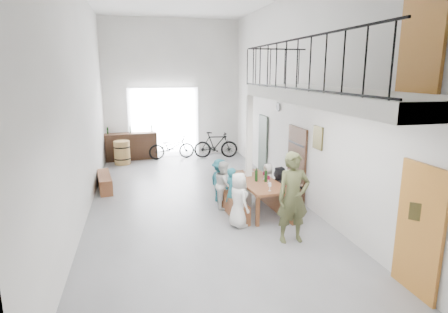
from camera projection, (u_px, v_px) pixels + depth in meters
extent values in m
plane|color=slate|center=(197.00, 203.00, 10.05)|extent=(12.00, 12.00, 0.00)
plane|color=white|center=(173.00, 89.00, 15.14)|extent=(5.50, 0.00, 5.50)
plane|color=white|center=(287.00, 142.00, 3.74)|extent=(5.50, 0.00, 5.50)
plane|color=white|center=(80.00, 101.00, 8.84)|extent=(0.00, 12.00, 12.00)
plane|color=white|center=(296.00, 98.00, 10.05)|extent=(0.00, 12.00, 12.00)
cube|color=white|center=(164.00, 123.00, 15.30)|extent=(2.80, 0.08, 2.80)
cube|color=#A36522|center=(419.00, 230.00, 5.76)|extent=(0.06, 0.95, 2.10)
cube|color=#3D2415|center=(297.00, 164.00, 10.14)|extent=(0.06, 1.10, 2.00)
cube|color=#2E382F|center=(263.00, 145.00, 12.80)|extent=(0.06, 0.80, 2.00)
cube|color=#A36522|center=(423.00, 25.00, 5.47)|extent=(0.06, 0.90, 1.95)
cube|color=#443C1B|center=(318.00, 138.00, 8.90)|extent=(0.04, 0.45, 0.55)
cylinder|color=white|center=(278.00, 107.00, 11.26)|extent=(0.04, 0.28, 0.28)
cube|color=white|center=(331.00, 96.00, 6.79)|extent=(1.50, 5.60, 0.25)
cube|color=black|center=(296.00, 39.00, 6.41)|extent=(0.03, 5.60, 0.03)
cube|color=black|center=(294.00, 88.00, 6.60)|extent=(0.03, 5.60, 0.03)
cube|color=black|center=(277.00, 49.00, 9.21)|extent=(1.50, 0.03, 0.03)
cube|color=white|center=(249.00, 151.00, 9.59)|extent=(0.14, 0.14, 2.88)
cube|color=brown|center=(257.00, 182.00, 9.32)|extent=(1.05, 2.22, 0.06)
cube|color=brown|center=(258.00, 211.00, 8.44)|extent=(0.08, 0.08, 0.73)
cube|color=brown|center=(287.00, 208.00, 8.65)|extent=(0.08, 0.08, 0.73)
cube|color=brown|center=(231.00, 187.00, 10.17)|extent=(0.08, 0.08, 0.73)
cube|color=brown|center=(257.00, 185.00, 10.38)|extent=(0.08, 0.08, 0.73)
cube|color=brown|center=(232.00, 204.00, 9.33)|extent=(0.38, 1.93, 0.44)
cube|color=brown|center=(278.00, 201.00, 9.47)|extent=(0.42, 2.03, 0.46)
cylinder|color=black|center=(256.00, 174.00, 9.22)|extent=(0.07, 0.07, 0.35)
cylinder|color=black|center=(266.00, 175.00, 9.17)|extent=(0.07, 0.07, 0.35)
cylinder|color=black|center=(250.00, 168.00, 9.77)|extent=(0.07, 0.07, 0.35)
cube|color=brown|center=(105.00, 182.00, 11.17)|extent=(0.57, 1.63, 0.45)
cylinder|color=#9C7D46|center=(122.00, 153.00, 14.14)|extent=(0.59, 0.59, 0.89)
cylinder|color=black|center=(122.00, 158.00, 14.19)|extent=(0.61, 0.61, 0.05)
cylinder|color=black|center=(122.00, 147.00, 14.09)|extent=(0.61, 0.61, 0.05)
cube|color=#3D2415|center=(131.00, 146.00, 14.92)|extent=(2.06, 0.78, 1.06)
cylinder|color=black|center=(108.00, 131.00, 14.50)|extent=(0.06, 0.06, 0.28)
cylinder|color=black|center=(130.00, 130.00, 14.75)|extent=(0.06, 0.06, 0.28)
cylinder|color=black|center=(152.00, 128.00, 15.07)|extent=(0.06, 0.06, 0.28)
imported|color=silver|center=(239.00, 200.00, 8.39)|extent=(0.55, 0.70, 1.26)
imported|color=#246C7A|center=(232.00, 191.00, 9.14)|extent=(0.40, 0.50, 1.18)
imported|color=silver|center=(224.00, 185.00, 9.59)|extent=(0.56, 0.67, 1.22)
imported|color=#246C7A|center=(220.00, 181.00, 9.99)|extent=(0.65, 0.86, 1.19)
imported|color=red|center=(289.00, 197.00, 8.95)|extent=(0.26, 0.61, 1.03)
imported|color=black|center=(279.00, 188.00, 9.50)|extent=(0.62, 1.09, 1.12)
imported|color=silver|center=(268.00, 182.00, 10.13)|extent=(0.40, 0.55, 1.03)
imported|color=#454929|center=(293.00, 198.00, 7.58)|extent=(0.69, 0.46, 1.89)
imported|color=#1A4914|center=(278.00, 185.00, 10.90)|extent=(0.47, 0.45, 0.41)
imported|color=black|center=(172.00, 147.00, 15.01)|extent=(1.86, 0.75, 0.96)
imported|color=black|center=(216.00, 145.00, 15.17)|extent=(1.83, 0.77, 1.07)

